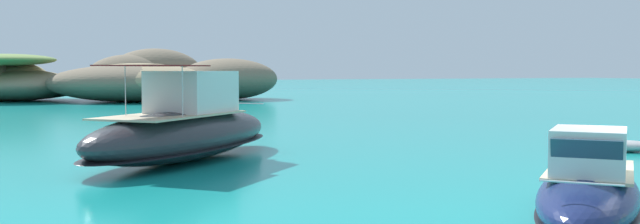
{
  "coord_description": "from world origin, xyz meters",
  "views": [
    {
      "loc": [
        -12.12,
        -9.79,
        3.12
      ],
      "look_at": [
        0.13,
        17.76,
        1.27
      ],
      "focal_mm": 38.54,
      "sensor_mm": 36.0,
      "label": 1
    }
  ],
  "objects_px": {
    "motorboat_charcoal": "(185,130)",
    "motorboat_navy": "(589,191)",
    "islet_small": "(7,83)",
    "islet_large": "(153,79)",
    "dinghy_tender": "(622,146)"
  },
  "relations": [
    {
      "from": "motorboat_charcoal",
      "to": "motorboat_navy",
      "type": "bearing_deg",
      "value": -68.04
    },
    {
      "from": "islet_small",
      "to": "motorboat_charcoal",
      "type": "bearing_deg",
      "value": -83.48
    },
    {
      "from": "islet_large",
      "to": "motorboat_charcoal",
      "type": "relative_size",
      "value": 2.76
    },
    {
      "from": "islet_small",
      "to": "motorboat_navy",
      "type": "bearing_deg",
      "value": -80.29
    },
    {
      "from": "islet_large",
      "to": "motorboat_charcoal",
      "type": "bearing_deg",
      "value": -99.11
    },
    {
      "from": "islet_large",
      "to": "motorboat_navy",
      "type": "xyz_separation_m",
      "value": [
        -2.59,
        -62.13,
        -1.49
      ]
    },
    {
      "from": "islet_large",
      "to": "dinghy_tender",
      "type": "relative_size",
      "value": 9.85
    },
    {
      "from": "motorboat_charcoal",
      "to": "motorboat_navy",
      "type": "xyz_separation_m",
      "value": [
        5.28,
        -13.08,
        -0.39
      ]
    },
    {
      "from": "islet_large",
      "to": "motorboat_charcoal",
      "type": "distance_m",
      "value": 49.68
    },
    {
      "from": "motorboat_charcoal",
      "to": "islet_large",
      "type": "bearing_deg",
      "value": 80.89
    },
    {
      "from": "islet_small",
      "to": "dinghy_tender",
      "type": "height_order",
      "value": "islet_small"
    },
    {
      "from": "islet_small",
      "to": "dinghy_tender",
      "type": "bearing_deg",
      "value": -69.2
    },
    {
      "from": "motorboat_charcoal",
      "to": "dinghy_tender",
      "type": "distance_m",
      "value": 16.45
    },
    {
      "from": "islet_large",
      "to": "dinghy_tender",
      "type": "height_order",
      "value": "islet_large"
    },
    {
      "from": "islet_small",
      "to": "motorboat_charcoal",
      "type": "distance_m",
      "value": 53.83
    }
  ]
}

